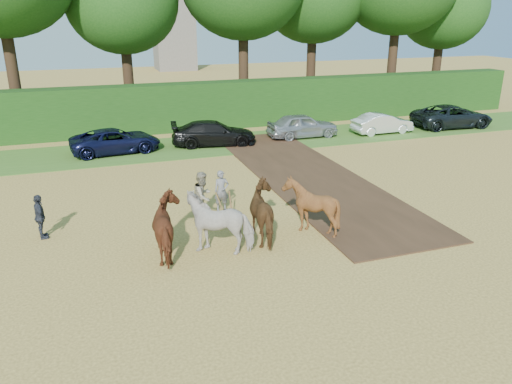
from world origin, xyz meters
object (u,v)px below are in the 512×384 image
plough_team (244,216)px  parked_cars (308,127)px  spectator_far (40,217)px  spectator_near (203,196)px

plough_team → parked_cars: 15.09m
spectator_far → spectator_near: bearing=-101.0°
parked_cars → plough_team: bearing=-122.4°
spectator_near → parked_cars: 13.73m
spectator_far → plough_team: size_ratio=0.25×
spectator_near → spectator_far: size_ratio=1.19×
parked_cars → spectator_near: bearing=-130.6°
spectator_near → plough_team: bearing=-117.0°
plough_team → parked_cars: plough_team is taller
plough_team → parked_cars: size_ratio=0.23×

